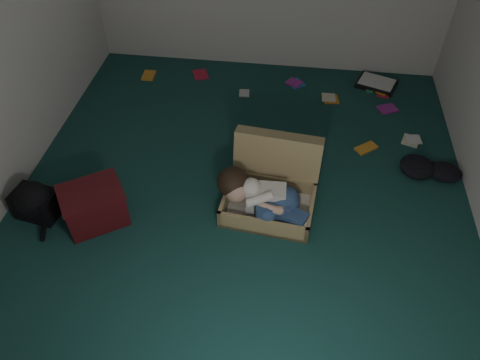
# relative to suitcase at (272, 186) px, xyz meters

# --- Properties ---
(floor) EXTENTS (4.50, 4.50, 0.00)m
(floor) POSITION_rel_suitcase_xyz_m (-0.26, 0.00, -0.17)
(floor) COLOR #143B37
(floor) RESTS_ON ground
(suitcase) EXTENTS (0.83, 0.82, 0.56)m
(suitcase) POSITION_rel_suitcase_xyz_m (0.00, 0.00, 0.00)
(suitcase) COLOR tan
(suitcase) RESTS_ON floor
(person) EXTENTS (0.81, 0.46, 0.35)m
(person) POSITION_rel_suitcase_xyz_m (-0.07, -0.18, 0.04)
(person) COLOR silver
(person) RESTS_ON suitcase
(maroon_bin) EXTENTS (0.63, 0.60, 0.34)m
(maroon_bin) POSITION_rel_suitcase_xyz_m (-1.44, -0.43, 0.00)
(maroon_bin) COLOR #440D11
(maroon_bin) RESTS_ON floor
(backpack) EXTENTS (0.50, 0.43, 0.27)m
(backpack) POSITION_rel_suitcase_xyz_m (-1.96, -0.43, -0.03)
(backpack) COLOR black
(backpack) RESTS_ON floor
(clothing_pile) EXTENTS (0.51, 0.46, 0.13)m
(clothing_pile) POSITION_rel_suitcase_xyz_m (1.44, 0.45, -0.10)
(clothing_pile) COLOR black
(clothing_pile) RESTS_ON floor
(paper_tray) EXTENTS (0.51, 0.45, 0.06)m
(paper_tray) POSITION_rel_suitcase_xyz_m (1.06, 1.95, -0.14)
(paper_tray) COLOR black
(paper_tray) RESTS_ON floor
(book_scatter) EXTENTS (3.11, 1.32, 0.02)m
(book_scatter) POSITION_rel_suitcase_xyz_m (0.30, 1.57, -0.16)
(book_scatter) COLOR orange
(book_scatter) RESTS_ON floor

